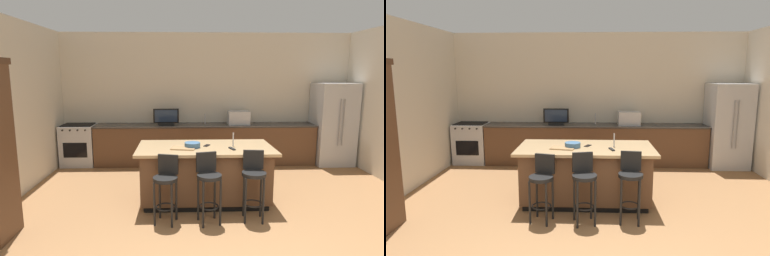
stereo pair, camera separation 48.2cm
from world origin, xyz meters
TOP-DOWN VIEW (x-y plane):
  - wall_back at (0.00, 5.08)m, footprint 7.14×0.12m
  - wall_left at (-3.37, 2.54)m, footprint 0.12×5.48m
  - counter_back at (-0.05, 4.70)m, footprint 4.96×0.62m
  - kitchen_island at (-0.22, 2.47)m, footprint 2.14×1.06m
  - refrigerator at (2.85, 4.62)m, footprint 0.82×0.80m
  - range_oven at (-2.90, 4.69)m, footprint 0.73×0.63m
  - microwave at (0.71, 4.70)m, footprint 0.48×0.36m
  - tv_monitor at (-0.93, 4.64)m, footprint 0.57×0.16m
  - sink_faucet_back at (-0.04, 4.80)m, footprint 0.02×0.02m
  - sink_faucet_island at (0.23, 2.47)m, footprint 0.02×0.02m
  - bar_stool_left at (-0.82, 1.77)m, footprint 0.35×0.37m
  - bar_stool_center at (-0.23, 1.74)m, footprint 0.35×0.37m
  - bar_stool_right at (0.42, 1.81)m, footprint 0.34×0.35m
  - fruit_bowl at (-0.43, 2.43)m, footprint 0.25×0.25m
  - cell_phone at (-0.19, 2.53)m, footprint 0.13×0.17m
  - tv_remote at (0.18, 2.28)m, footprint 0.09×0.18m
  - cutting_board at (-0.57, 2.34)m, footprint 0.40×0.29m

SIDE VIEW (x-z plane):
  - counter_back at x=-0.05m, z-range 0.00..0.91m
  - range_oven at x=-2.90m, z-range 0.00..0.93m
  - kitchen_island at x=-0.22m, z-range 0.01..0.93m
  - bar_stool_left at x=-0.82m, z-range 0.09..1.04m
  - bar_stool_center at x=-0.23m, z-range 0.10..1.08m
  - bar_stool_right at x=0.42m, z-range 0.10..1.09m
  - refrigerator at x=2.85m, z-range 0.00..1.84m
  - cell_phone at x=-0.19m, z-range 0.92..0.93m
  - cutting_board at x=-0.57m, z-range 0.92..0.94m
  - tv_remote at x=0.18m, z-range 0.92..0.94m
  - fruit_bowl at x=-0.43m, z-range 0.92..1.00m
  - sink_faucet_island at x=0.23m, z-range 0.92..1.14m
  - sink_faucet_back at x=-0.04m, z-range 0.91..1.15m
  - microwave at x=0.71m, z-range 0.91..1.21m
  - tv_monitor at x=-0.93m, z-range 0.90..1.26m
  - wall_back at x=0.00m, z-range 0.00..2.97m
  - wall_left at x=-3.37m, z-range 0.00..2.97m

